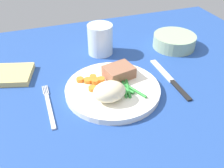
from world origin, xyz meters
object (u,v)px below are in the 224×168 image
object	(u,v)px
knife	(170,79)
fork	(49,106)
dinner_plate	(112,90)
meat_portion	(119,72)
water_glass	(100,41)
salad_bowl	(174,40)
napkin	(7,75)

from	to	relation	value
knife	fork	bearing A→B (deg)	179.49
dinner_plate	knife	size ratio (longest dim) A/B	1.20
meat_portion	water_glass	xyz separation A→B (cm)	(0.07, 17.14, 0.93)
salad_bowl	napkin	xyz separation A→B (cm)	(-53.66, -0.44, -1.65)
water_glass	napkin	world-z (taller)	water_glass
fork	napkin	world-z (taller)	napkin
fork	napkin	xyz separation A→B (cm)	(-9.19, 16.51, 0.60)
knife	napkin	bearing A→B (deg)	158.37
dinner_plate	water_glass	bearing A→B (deg)	80.83
knife	salad_bowl	distance (cm)	20.33
meat_portion	salad_bowl	size ratio (longest dim) A/B	0.53
water_glass	napkin	bearing A→B (deg)	-170.67
dinner_plate	fork	bearing A→B (deg)	-179.10
fork	knife	world-z (taller)	knife
water_glass	fork	bearing A→B (deg)	-132.90
salad_bowl	napkin	world-z (taller)	salad_bowl
water_glass	knife	bearing A→B (deg)	-57.15
water_glass	dinner_plate	bearing A→B (deg)	-99.17
salad_bowl	napkin	distance (cm)	53.69
dinner_plate	water_glass	distance (cm)	21.53
water_glass	napkin	distance (cm)	29.53
meat_portion	salad_bowl	xyz separation A→B (cm)	(24.78, 12.81, -0.71)
dinner_plate	salad_bowl	size ratio (longest dim) A/B	1.75
knife	salad_bowl	size ratio (longest dim) A/B	1.46
fork	knife	xyz separation A→B (cm)	(33.51, -0.03, -0.00)
fork	salad_bowl	bearing A→B (deg)	17.59
water_glass	napkin	size ratio (longest dim) A/B	0.72
napkin	water_glass	bearing A→B (deg)	9.33
dinner_plate	napkin	bearing A→B (deg)	147.55
meat_portion	napkin	world-z (taller)	meat_portion
fork	water_glass	size ratio (longest dim) A/B	1.73
fork	salad_bowl	world-z (taller)	salad_bowl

